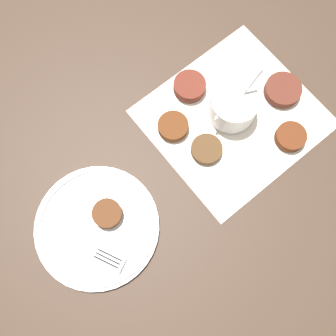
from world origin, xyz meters
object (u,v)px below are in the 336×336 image
object	(u,v)px
fork	(93,251)
serving_plate	(97,227)
sauce_bowl	(233,107)
fritter_on_plate	(107,213)

from	to	relation	value
fork	serving_plate	bearing A→B (deg)	-136.69
sauce_bowl	fork	size ratio (longest dim) A/B	0.75
serving_plate	fritter_on_plate	size ratio (longest dim) A/B	4.23
fritter_on_plate	fork	distance (m)	0.07
sauce_bowl	fritter_on_plate	size ratio (longest dim) A/B	2.11
sauce_bowl	fritter_on_plate	xyz separation A→B (m)	(0.32, -0.01, -0.01)
sauce_bowl	fritter_on_plate	world-z (taller)	sauce_bowl
fritter_on_plate	sauce_bowl	bearing A→B (deg)	178.93
sauce_bowl	fork	world-z (taller)	sauce_bowl
sauce_bowl	serving_plate	xyz separation A→B (m)	(0.36, -0.00, -0.02)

